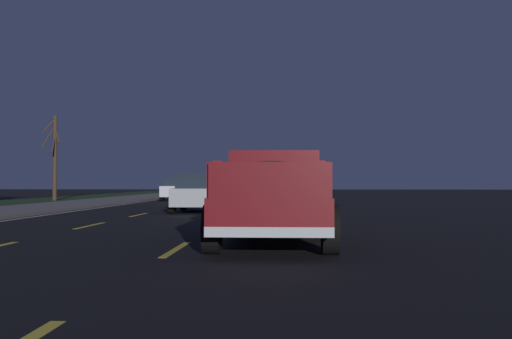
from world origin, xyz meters
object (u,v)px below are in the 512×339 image
pickup_truck (274,194)px  sedan_black (284,195)px  sedan_white (180,189)px  bare_tree_far (55,156)px  sedan_tan (282,189)px  sedan_silver (200,193)px

pickup_truck → sedan_black: size_ratio=1.23×
sedan_white → bare_tree_far: 8.69m
pickup_truck → sedan_tan: bearing=-0.0°
pickup_truck → sedan_silver: bearing=15.4°
sedan_silver → sedan_white: bearing=13.5°
sedan_black → sedan_tan: same height
pickup_truck → bare_tree_far: bare_tree_far is taller
pickup_truck → sedan_tan: pickup_truck is taller
sedan_white → sedan_silver: same height
pickup_truck → sedan_black: (8.42, -0.19, -0.20)m
sedan_white → bare_tree_far: bare_tree_far is taller
sedan_black → bare_tree_far: (17.61, 15.37, 2.22)m
bare_tree_far → pickup_truck: bearing=-149.8°
sedan_white → sedan_tan: bearing=-94.1°
pickup_truck → sedan_white: (26.52, 6.79, -0.20)m
pickup_truck → sedan_white: bearing=14.4°
sedan_white → sedan_silver: bearing=-166.5°
sedan_tan → sedan_silver: 14.45m
sedan_silver → sedan_black: bearing=-135.4°
pickup_truck → sedan_silver: 12.42m
sedan_white → bare_tree_far: bearing=93.3°
sedan_tan → bare_tree_far: size_ratio=0.78×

